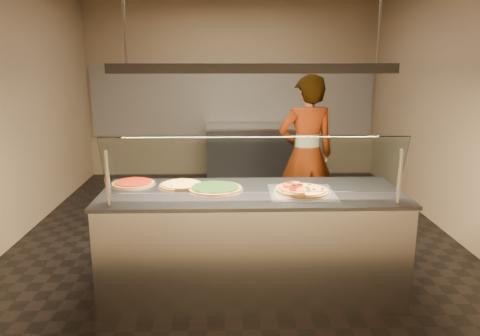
{
  "coord_description": "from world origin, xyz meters",
  "views": [
    {
      "loc": [
        -0.12,
        -5.19,
        2.02
      ],
      "look_at": [
        0.01,
        -0.91,
        1.02
      ],
      "focal_mm": 35.0,
      "sensor_mm": 36.0,
      "label": 1
    }
  ],
  "objects_px": {
    "half_pizza_sausage": "(315,190)",
    "prep_table": "(256,153)",
    "perforated_tray": "(302,192)",
    "pizza_cheese": "(181,185)",
    "pizza_tomato": "(133,183)",
    "worker": "(306,154)",
    "sneeze_guard": "(255,166)",
    "serving_counter": "(252,242)",
    "half_pizza_pepperoni": "(289,189)",
    "heat_lamp_housing": "(253,68)",
    "pizza_spinach": "(215,188)",
    "pizza_spatula": "(176,186)"
  },
  "relations": [
    {
      "from": "pizza_spinach",
      "to": "pizza_cheese",
      "type": "bearing_deg",
      "value": 156.42
    },
    {
      "from": "half_pizza_pepperoni",
      "to": "heat_lamp_housing",
      "type": "bearing_deg",
      "value": 167.54
    },
    {
      "from": "pizza_spinach",
      "to": "worker",
      "type": "height_order",
      "value": "worker"
    },
    {
      "from": "sneeze_guard",
      "to": "pizza_spatula",
      "type": "distance_m",
      "value": 0.82
    },
    {
      "from": "half_pizza_pepperoni",
      "to": "pizza_spinach",
      "type": "bearing_deg",
      "value": 170.04
    },
    {
      "from": "pizza_tomato",
      "to": "prep_table",
      "type": "relative_size",
      "value": 0.24
    },
    {
      "from": "serving_counter",
      "to": "pizza_spinach",
      "type": "height_order",
      "value": "pizza_spinach"
    },
    {
      "from": "perforated_tray",
      "to": "worker",
      "type": "height_order",
      "value": "worker"
    },
    {
      "from": "half_pizza_sausage",
      "to": "prep_table",
      "type": "distance_m",
      "value": 4.05
    },
    {
      "from": "worker",
      "to": "heat_lamp_housing",
      "type": "bearing_deg",
      "value": 55.46
    },
    {
      "from": "heat_lamp_housing",
      "to": "pizza_cheese",
      "type": "bearing_deg",
      "value": 164.34
    },
    {
      "from": "serving_counter",
      "to": "half_pizza_pepperoni",
      "type": "distance_m",
      "value": 0.59
    },
    {
      "from": "half_pizza_sausage",
      "to": "heat_lamp_housing",
      "type": "xyz_separation_m",
      "value": [
        -0.52,
        0.07,
        0.99
      ]
    },
    {
      "from": "serving_counter",
      "to": "half_pizza_sausage",
      "type": "relative_size",
      "value": 5.65
    },
    {
      "from": "sneeze_guard",
      "to": "heat_lamp_housing",
      "type": "bearing_deg",
      "value": 90.0
    },
    {
      "from": "half_pizza_sausage",
      "to": "prep_table",
      "type": "xyz_separation_m",
      "value": [
        -0.24,
        4.01,
        -0.49
      ]
    },
    {
      "from": "pizza_tomato",
      "to": "heat_lamp_housing",
      "type": "xyz_separation_m",
      "value": [
        1.05,
        -0.24,
        1.01
      ]
    },
    {
      "from": "perforated_tray",
      "to": "heat_lamp_housing",
      "type": "xyz_separation_m",
      "value": [
        -0.41,
        0.07,
        1.01
      ]
    },
    {
      "from": "prep_table",
      "to": "heat_lamp_housing",
      "type": "bearing_deg",
      "value": -94.05
    },
    {
      "from": "heat_lamp_housing",
      "to": "half_pizza_sausage",
      "type": "bearing_deg",
      "value": -7.66
    },
    {
      "from": "half_pizza_sausage",
      "to": "worker",
      "type": "height_order",
      "value": "worker"
    },
    {
      "from": "perforated_tray",
      "to": "worker",
      "type": "distance_m",
      "value": 1.64
    },
    {
      "from": "half_pizza_pepperoni",
      "to": "worker",
      "type": "height_order",
      "value": "worker"
    },
    {
      "from": "pizza_tomato",
      "to": "worker",
      "type": "xyz_separation_m",
      "value": [
        1.77,
        1.3,
        -0.02
      ]
    },
    {
      "from": "sneeze_guard",
      "to": "heat_lamp_housing",
      "type": "distance_m",
      "value": 0.8
    },
    {
      "from": "heat_lamp_housing",
      "to": "pizza_spinach",
      "type": "bearing_deg",
      "value": 172.54
    },
    {
      "from": "pizza_spatula",
      "to": "pizza_spinach",
      "type": "bearing_deg",
      "value": -7.58
    },
    {
      "from": "serving_counter",
      "to": "half_pizza_pepperoni",
      "type": "height_order",
      "value": "half_pizza_pepperoni"
    },
    {
      "from": "perforated_tray",
      "to": "pizza_cheese",
      "type": "relative_size",
      "value": 1.34
    },
    {
      "from": "sneeze_guard",
      "to": "half_pizza_pepperoni",
      "type": "bearing_deg",
      "value": 41.81
    },
    {
      "from": "pizza_cheese",
      "to": "pizza_tomato",
      "type": "height_order",
      "value": "same"
    },
    {
      "from": "sneeze_guard",
      "to": "half_pizza_sausage",
      "type": "bearing_deg",
      "value": 27.56
    },
    {
      "from": "half_pizza_sausage",
      "to": "pizza_spinach",
      "type": "distance_m",
      "value": 0.84
    },
    {
      "from": "pizza_cheese",
      "to": "prep_table",
      "type": "xyz_separation_m",
      "value": [
        0.89,
        3.77,
        -0.48
      ]
    },
    {
      "from": "serving_counter",
      "to": "heat_lamp_housing",
      "type": "distance_m",
      "value": 1.48
    },
    {
      "from": "half_pizza_pepperoni",
      "to": "heat_lamp_housing",
      "type": "relative_size",
      "value": 0.2
    },
    {
      "from": "heat_lamp_housing",
      "to": "perforated_tray",
      "type": "bearing_deg",
      "value": -9.46
    },
    {
      "from": "half_pizza_sausage",
      "to": "pizza_cheese",
      "type": "distance_m",
      "value": 1.16
    },
    {
      "from": "half_pizza_sausage",
      "to": "pizza_tomato",
      "type": "height_order",
      "value": "half_pizza_sausage"
    },
    {
      "from": "half_pizza_sausage",
      "to": "prep_table",
      "type": "relative_size",
      "value": 0.27
    },
    {
      "from": "half_pizza_pepperoni",
      "to": "half_pizza_sausage",
      "type": "xyz_separation_m",
      "value": [
        0.22,
        -0.0,
        -0.01
      ]
    },
    {
      "from": "pizza_cheese",
      "to": "heat_lamp_housing",
      "type": "height_order",
      "value": "heat_lamp_housing"
    },
    {
      "from": "pizza_tomato",
      "to": "heat_lamp_housing",
      "type": "distance_m",
      "value": 1.47
    },
    {
      "from": "pizza_tomato",
      "to": "worker",
      "type": "distance_m",
      "value": 2.19
    },
    {
      "from": "serving_counter",
      "to": "sneeze_guard",
      "type": "xyz_separation_m",
      "value": [
        0.0,
        -0.34,
        0.76
      ]
    },
    {
      "from": "heat_lamp_housing",
      "to": "half_pizza_pepperoni",
      "type": "bearing_deg",
      "value": -12.46
    },
    {
      "from": "pizza_spinach",
      "to": "pizza_tomato",
      "type": "xyz_separation_m",
      "value": [
        -0.73,
        0.2,
        -0.0
      ]
    },
    {
      "from": "pizza_tomato",
      "to": "worker",
      "type": "relative_size",
      "value": 0.22
    },
    {
      "from": "serving_counter",
      "to": "pizza_tomato",
      "type": "bearing_deg",
      "value": 166.85
    },
    {
      "from": "perforated_tray",
      "to": "worker",
      "type": "xyz_separation_m",
      "value": [
        0.31,
        1.61,
        -0.01
      ]
    }
  ]
}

